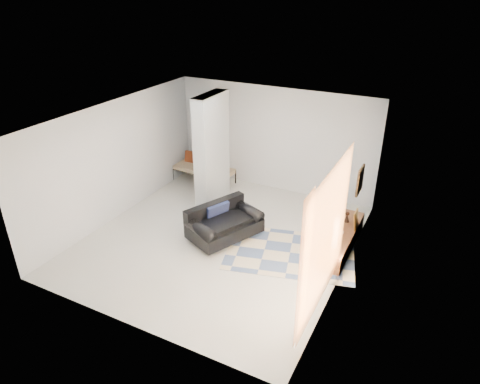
% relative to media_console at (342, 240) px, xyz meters
% --- Properties ---
extents(floor, '(6.00, 6.00, 0.00)m').
position_rel_media_console_xyz_m(floor, '(-2.52, -0.90, -0.20)').
color(floor, beige).
rests_on(floor, ground).
extents(ceiling, '(6.00, 6.00, 0.00)m').
position_rel_media_console_xyz_m(ceiling, '(-2.52, -0.90, 2.60)').
color(ceiling, white).
rests_on(ceiling, wall_back).
extents(wall_back, '(6.00, 0.00, 6.00)m').
position_rel_media_console_xyz_m(wall_back, '(-2.52, 2.10, 1.20)').
color(wall_back, silver).
rests_on(wall_back, ground).
extents(wall_front, '(6.00, 0.00, 6.00)m').
position_rel_media_console_xyz_m(wall_front, '(-2.52, -3.90, 1.20)').
color(wall_front, silver).
rests_on(wall_front, ground).
extents(wall_left, '(0.00, 6.00, 6.00)m').
position_rel_media_console_xyz_m(wall_left, '(-5.27, -0.90, 1.20)').
color(wall_left, silver).
rests_on(wall_left, ground).
extents(wall_right, '(0.00, 6.00, 6.00)m').
position_rel_media_console_xyz_m(wall_right, '(0.23, -0.90, 1.20)').
color(wall_right, silver).
rests_on(wall_right, ground).
extents(partition_column, '(0.35, 1.20, 2.80)m').
position_rel_media_console_xyz_m(partition_column, '(-3.62, 0.70, 1.20)').
color(partition_column, '#B8BEC0').
rests_on(partition_column, floor).
extents(hallway_door, '(0.85, 0.06, 2.04)m').
position_rel_media_console_xyz_m(hallway_door, '(-4.62, 2.06, 0.82)').
color(hallway_door, white).
rests_on(hallway_door, floor).
extents(curtain, '(0.00, 2.55, 2.55)m').
position_rel_media_console_xyz_m(curtain, '(0.15, -2.05, 1.25)').
color(curtain, orange).
rests_on(curtain, wall_right).
extents(wall_art, '(0.04, 0.45, 0.55)m').
position_rel_media_console_xyz_m(wall_art, '(0.20, -0.00, 1.45)').
color(wall_art, '#341F0E').
rests_on(wall_art, wall_right).
extents(media_console, '(0.45, 2.06, 0.80)m').
position_rel_media_console_xyz_m(media_console, '(0.00, 0.00, 0.00)').
color(media_console, brown).
rests_on(media_console, floor).
extents(loveseat, '(1.48, 1.82, 0.76)m').
position_rel_media_console_xyz_m(loveseat, '(-2.50, -0.78, 0.15)').
color(loveseat, silver).
rests_on(loveseat, floor).
extents(daybed, '(1.76, 0.82, 0.77)m').
position_rel_media_console_xyz_m(daybed, '(-4.45, 1.58, 0.21)').
color(daybed, black).
rests_on(daybed, floor).
extents(area_rug, '(3.02, 2.39, 0.01)m').
position_rel_media_console_xyz_m(area_rug, '(-0.92, -0.70, -0.20)').
color(area_rug, beige).
rests_on(area_rug, floor).
extents(cylinder_lamp, '(0.12, 0.12, 0.64)m').
position_rel_media_console_xyz_m(cylinder_lamp, '(-0.02, -0.65, 0.52)').
color(cylinder_lamp, silver).
rests_on(cylinder_lamp, media_console).
extents(bronze_figurine, '(0.14, 0.14, 0.25)m').
position_rel_media_console_xyz_m(bronze_figurine, '(-0.05, 0.45, 0.32)').
color(bronze_figurine, black).
rests_on(bronze_figurine, media_console).
extents(vase, '(0.20, 0.20, 0.18)m').
position_rel_media_console_xyz_m(vase, '(-0.05, -0.16, 0.29)').
color(vase, silver).
rests_on(vase, media_console).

